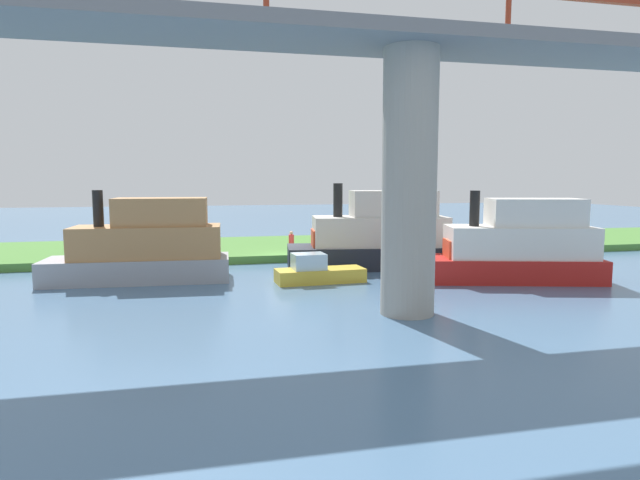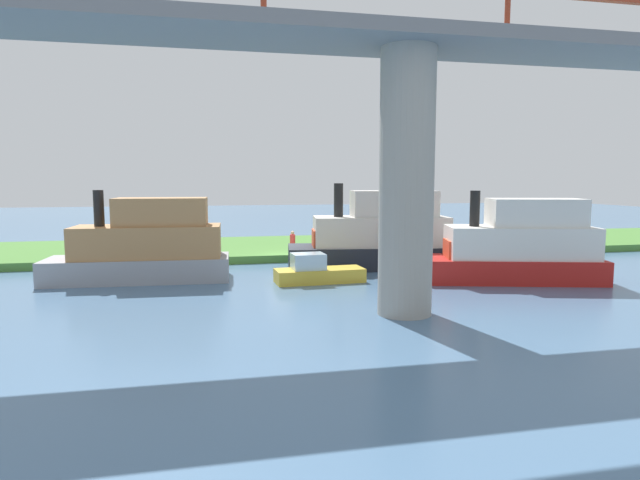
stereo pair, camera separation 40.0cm
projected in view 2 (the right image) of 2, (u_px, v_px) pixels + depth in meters
name	position (u px, v px, depth m)	size (l,w,h in m)	color
ground_plane	(287.00, 263.00, 34.78)	(160.00, 160.00, 0.00)	#4C7093
grassy_bank	(275.00, 248.00, 40.58)	(80.00, 12.00, 0.50)	#4C8438
bridge_pylon	(406.00, 184.00, 20.95)	(2.13, 2.13, 10.31)	#9E998E
bridge_span	(409.00, 34.00, 20.34)	(73.82, 4.30, 3.25)	slate
person_on_bank	(293.00, 241.00, 36.41)	(0.47, 0.47, 1.39)	#2D334C
mooring_post	(419.00, 244.00, 37.13)	(0.20, 0.20, 0.85)	brown
motorboat_white	(145.00, 247.00, 28.49)	(9.55, 3.64, 4.80)	#99999E
skiff_small	(377.00, 237.00, 32.68)	(10.39, 4.70, 5.12)	#1E232D
pontoon_yellow	(516.00, 248.00, 28.30)	(9.82, 5.44, 4.77)	red
houseboat_blue	(317.00, 272.00, 28.09)	(4.69, 1.88, 1.54)	gold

